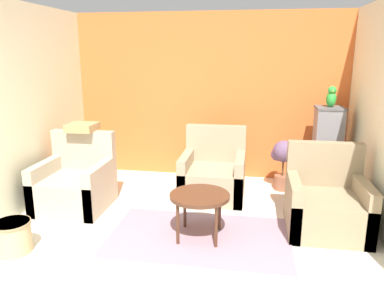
# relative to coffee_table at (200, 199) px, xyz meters

# --- Properties ---
(wall_back_accent) EXTENTS (4.43, 0.06, 2.63)m
(wall_back_accent) POSITION_rel_coffee_table_xyz_m (-0.18, 2.22, 0.85)
(wall_back_accent) COLOR orange
(wall_back_accent) RESTS_ON ground_plane
(wall_left) EXTENTS (0.06, 3.19, 2.63)m
(wall_left) POSITION_rel_coffee_table_xyz_m (-2.37, 0.60, 0.85)
(wall_left) COLOR beige
(wall_left) RESTS_ON ground_plane
(area_rug) EXTENTS (2.01, 1.22, 0.01)m
(area_rug) POSITION_rel_coffee_table_xyz_m (0.00, -0.00, -0.45)
(area_rug) COLOR gray
(area_rug) RESTS_ON ground_plane
(coffee_table) EXTENTS (0.66, 0.66, 0.51)m
(coffee_table) POSITION_rel_coffee_table_xyz_m (0.00, 0.00, 0.00)
(coffee_table) COLOR #472819
(coffee_table) RESTS_ON ground_plane
(armchair_left) EXTENTS (0.87, 0.86, 0.97)m
(armchair_left) POSITION_rel_coffee_table_xyz_m (-1.75, 0.58, -0.16)
(armchair_left) COLOR tan
(armchair_left) RESTS_ON ground_plane
(armchair_right) EXTENTS (0.87, 0.86, 0.97)m
(armchair_right) POSITION_rel_coffee_table_xyz_m (1.41, 0.44, -0.16)
(armchair_right) COLOR #8E7A5B
(armchair_right) RESTS_ON ground_plane
(armchair_middle) EXTENTS (0.87, 0.86, 0.97)m
(armchair_middle) POSITION_rel_coffee_table_xyz_m (0.01, 1.26, -0.16)
(armchair_middle) COLOR #9E896B
(armchair_middle) RESTS_ON ground_plane
(birdcage) EXTENTS (0.47, 0.47, 1.25)m
(birdcage) POSITION_rel_coffee_table_xyz_m (1.62, 1.75, 0.15)
(birdcage) COLOR #555559
(birdcage) RESTS_ON ground_plane
(parrot) EXTENTS (0.14, 0.25, 0.30)m
(parrot) POSITION_rel_coffee_table_xyz_m (1.62, 1.75, 0.93)
(parrot) COLOR green
(parrot) RESTS_ON birdcage
(potted_plant) EXTENTS (0.36, 0.32, 0.75)m
(potted_plant) POSITION_rel_coffee_table_xyz_m (1.00, 1.68, 0.02)
(potted_plant) COLOR brown
(potted_plant) RESTS_ON ground_plane
(wicker_basket) EXTENTS (0.38, 0.38, 0.33)m
(wicker_basket) POSITION_rel_coffee_table_xyz_m (-1.85, -0.63, -0.28)
(wicker_basket) COLOR tan
(wicker_basket) RESTS_ON ground_plane
(throw_pillow) EXTENTS (0.37, 0.37, 0.10)m
(throw_pillow) POSITION_rel_coffee_table_xyz_m (-1.75, 0.90, 0.56)
(throw_pillow) COLOR tan
(throw_pillow) RESTS_ON armchair_left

